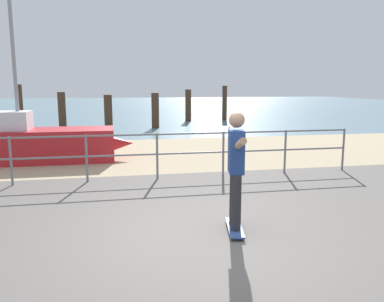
{
  "coord_description": "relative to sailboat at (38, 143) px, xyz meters",
  "views": [
    {
      "loc": [
        -1.09,
        -4.9,
        2.1
      ],
      "look_at": [
        0.27,
        2.0,
        0.9
      ],
      "focal_mm": 36.39,
      "sensor_mm": 36.0,
      "label": 1
    }
  ],
  "objects": [
    {
      "name": "beach_strip",
      "position": [
        3.19,
        0.76,
        -0.52
      ],
      "size": [
        24.0,
        6.0,
        0.04
      ],
      "primitive_type": "cube",
      "color": "tan",
      "rests_on": "ground"
    },
    {
      "name": "ground_plane",
      "position": [
        3.19,
        -7.24,
        -0.52
      ],
      "size": [
        24.0,
        10.0,
        0.04
      ],
      "primitive_type": "cube",
      "color": "#605B56",
      "rests_on": "ground"
    },
    {
      "name": "groyne_post_2",
      "position": [
        1.78,
        8.12,
        0.29
      ],
      "size": [
        0.39,
        0.39,
        1.63
      ],
      "primitive_type": "cylinder",
      "color": "#422D1E",
      "rests_on": "ground"
    },
    {
      "name": "sailboat",
      "position": [
        0.0,
        0.0,
        0.0
      ],
      "size": [
        4.95,
        1.41,
        5.28
      ],
      "color": "#B21E23",
      "rests_on": "ground"
    },
    {
      "name": "skateboard",
      "position": [
        3.74,
        -6.03,
        -0.46
      ],
      "size": [
        0.35,
        0.82,
        0.08
      ],
      "color": "#334C8C",
      "rests_on": "ground"
    },
    {
      "name": "groyne_post_1",
      "position": [
        -0.46,
        8.94,
        0.35
      ],
      "size": [
        0.37,
        0.37,
        1.75
      ],
      "primitive_type": "cylinder",
      "color": "#422D1E",
      "rests_on": "ground"
    },
    {
      "name": "groyne_post_5",
      "position": [
        8.5,
        11.25,
        0.5
      ],
      "size": [
        0.28,
        0.28,
        2.05
      ],
      "primitive_type": "cylinder",
      "color": "#422D1E",
      "rests_on": "ground"
    },
    {
      "name": "groyne_post_3",
      "position": [
        4.02,
        7.76,
        0.33
      ],
      "size": [
        0.36,
        0.36,
        1.72
      ],
      "primitive_type": "cylinder",
      "color": "#422D1E",
      "rests_on": "ground"
    },
    {
      "name": "railing_fence",
      "position": [
        1.47,
        -2.64,
        0.17
      ],
      "size": [
        12.24,
        0.05,
        1.05
      ],
      "color": "slate",
      "rests_on": "ground"
    },
    {
      "name": "groyne_post_0",
      "position": [
        -2.7,
        10.39,
        0.54
      ],
      "size": [
        0.27,
        0.27,
        2.13
      ],
      "primitive_type": "cylinder",
      "color": "#422D1E",
      "rests_on": "ground"
    },
    {
      "name": "sea_surface",
      "position": [
        3.19,
        28.76,
        -0.52
      ],
      "size": [
        72.0,
        50.0,
        0.04
      ],
      "primitive_type": "cube",
      "color": "slate",
      "rests_on": "ground"
    },
    {
      "name": "skateboarder",
      "position": [
        3.74,
        -6.03,
        0.49
      ],
      "size": [
        0.37,
        1.44,
        1.65
      ],
      "color": "#26262B",
      "rests_on": "skateboard"
    },
    {
      "name": "groyne_post_4",
      "position": [
        6.26,
        11.03,
        0.4
      ],
      "size": [
        0.34,
        0.34,
        1.84
      ],
      "primitive_type": "cylinder",
      "color": "#422D1E",
      "rests_on": "ground"
    }
  ]
}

